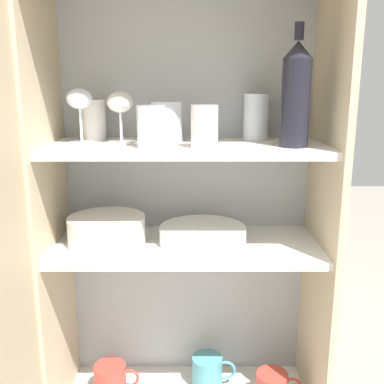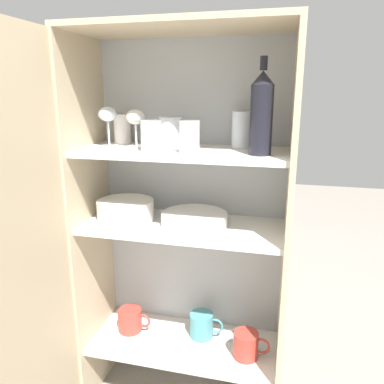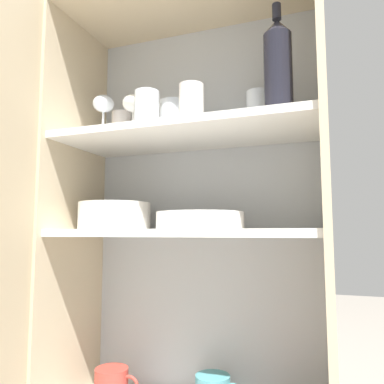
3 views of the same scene
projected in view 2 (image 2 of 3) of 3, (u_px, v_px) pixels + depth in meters
name	position (u px, v px, depth m)	size (l,w,h in m)	color
cupboard_back_panel	(193.00, 222.00, 1.49)	(0.74, 0.02, 1.38)	#B2B7BC
cupboard_side_left	(92.00, 228.00, 1.43)	(0.02, 0.33, 1.38)	#CCB793
cupboard_side_right	(286.00, 246.00, 1.26)	(0.02, 0.33, 1.38)	#CCB793
cupboard_top_panel	(182.00, 27.00, 1.17)	(0.74, 0.33, 0.02)	#CCB793
shelf_board_lower	(184.00, 343.00, 1.46)	(0.71, 0.29, 0.02)	white
shelf_board_middle	(183.00, 227.00, 1.34)	(0.71, 0.29, 0.02)	white
shelf_board_upper	(182.00, 152.00, 1.27)	(0.71, 0.29, 0.02)	white
cupboard_door	(31.00, 268.00, 1.11)	(0.02, 0.37, 1.38)	tan
tumbler_glass_0	(242.00, 130.00, 1.29)	(0.07, 0.07, 0.12)	white
tumbler_glass_1	(170.00, 132.00, 1.30)	(0.08, 0.08, 0.11)	white
tumbler_glass_2	(151.00, 136.00, 1.20)	(0.07, 0.07, 0.10)	white
tumbler_glass_3	(189.00, 137.00, 1.17)	(0.07, 0.07, 0.10)	silver
tumbler_glass_4	(122.00, 129.00, 1.39)	(0.06, 0.06, 0.11)	silver
wine_glass_0	(136.00, 121.00, 1.29)	(0.07, 0.07, 0.13)	white
wine_glass_1	(108.00, 117.00, 1.30)	(0.06, 0.06, 0.14)	white
wine_bottle	(261.00, 113.00, 1.12)	(0.07, 0.07, 0.29)	black
plate_stack_white	(194.00, 219.00, 1.32)	(0.23, 0.23, 0.04)	white
mixing_bowl_large	(126.00, 210.00, 1.36)	(0.21, 0.21, 0.08)	silver
coffee_mug_primary	(130.00, 320.00, 1.52)	(0.14, 0.09, 0.09)	#BC3D33
coffee_mug_extra_1	(202.00, 325.00, 1.48)	(0.13, 0.09, 0.10)	teal
coffee_mug_extra_2	(246.00, 345.00, 1.36)	(0.13, 0.09, 0.10)	#BC3D33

